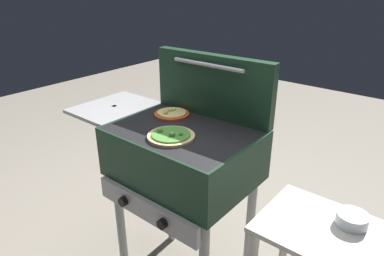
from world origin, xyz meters
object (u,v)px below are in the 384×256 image
Objects in this scene: grill at (181,157)px; pizza_cheese at (171,114)px; pizza_veggie at (171,136)px; topping_bowl_near at (352,220)px.

pizza_cheese reaches higher than grill.
grill is 4.74× the size of pizza_veggie.
pizza_veggie is 1.18× the size of pizza_cheese.
topping_bowl_near is (0.71, 0.18, -0.19)m from pizza_veggie.
topping_bowl_near is (0.89, -0.01, -0.19)m from pizza_cheese.
pizza_veggie is at bearing -72.27° from grill.
pizza_veggie reaches higher than grill.
grill is at bearing -34.19° from pizza_cheese.
grill is 0.23m from pizza_cheese.
topping_bowl_near is at bearing 6.37° from grill.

